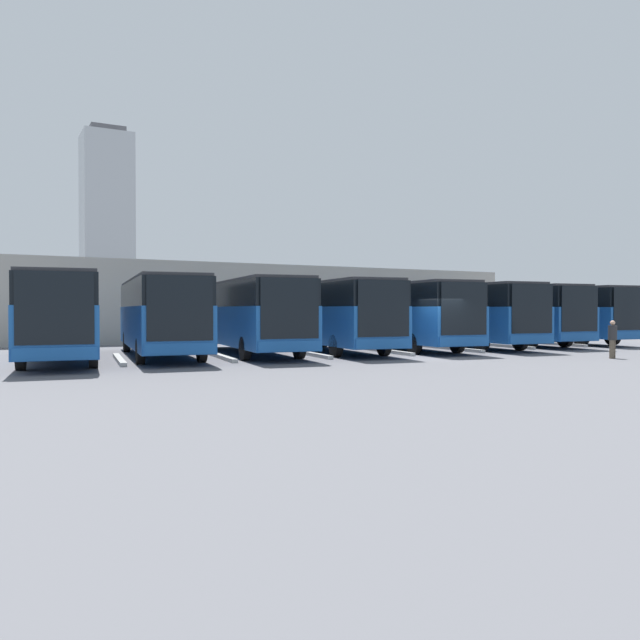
% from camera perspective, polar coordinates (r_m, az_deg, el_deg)
% --- Properties ---
extents(ground_plane, '(600.00, 600.00, 0.00)m').
position_cam_1_polar(ground_plane, '(26.96, 10.19, -3.39)').
color(ground_plane, '#5B5B60').
extents(bus_0, '(3.95, 11.98, 3.35)m').
position_cam_1_polar(bus_0, '(41.13, 20.45, 0.65)').
color(bus_0, '#19519E').
rests_on(bus_0, ground_plane).
extents(curb_divider_0, '(0.87, 5.37, 0.15)m').
position_cam_1_polar(curb_divider_0, '(38.52, 20.37, -2.03)').
color(curb_divider_0, '#B2B2AD').
rests_on(curb_divider_0, ground_plane).
extents(bus_1, '(3.95, 11.98, 3.35)m').
position_cam_1_polar(bus_1, '(38.11, 16.55, 0.65)').
color(bus_1, '#19519E').
rests_on(bus_1, ground_plane).
extents(curb_divider_1, '(0.87, 5.37, 0.15)m').
position_cam_1_polar(curb_divider_1, '(35.51, 16.18, -2.25)').
color(curb_divider_1, '#B2B2AD').
rests_on(curb_divider_1, ground_plane).
extents(bus_2, '(3.95, 11.98, 3.35)m').
position_cam_1_polar(bus_2, '(34.85, 12.63, 0.65)').
color(bus_2, '#19519E').
rests_on(bus_2, ground_plane).
extents(curb_divider_2, '(0.87, 5.37, 0.15)m').
position_cam_1_polar(curb_divider_2, '(32.28, 11.90, -2.55)').
color(curb_divider_2, '#B2B2AD').
rests_on(curb_divider_2, ground_plane).
extents(bus_3, '(3.95, 11.98, 3.35)m').
position_cam_1_polar(bus_3, '(32.36, 7.21, 0.64)').
color(bus_3, '#19519E').
rests_on(bus_3, ground_plane).
extents(curb_divider_3, '(0.87, 5.37, 0.15)m').
position_cam_1_polar(curb_divider_3, '(29.84, 5.95, -2.82)').
color(curb_divider_3, '#B2B2AD').
rests_on(curb_divider_3, ground_plane).
extents(bus_4, '(3.95, 11.98, 3.35)m').
position_cam_1_polar(bus_4, '(30.30, 0.83, 0.63)').
color(bus_4, '#19519E').
rests_on(bus_4, ground_plane).
extents(curb_divider_4, '(0.87, 5.37, 0.15)m').
position_cam_1_polar(curb_divider_4, '(27.89, -1.09, -3.08)').
color(curb_divider_4, '#B2B2AD').
rests_on(curb_divider_4, ground_plane).
extents(bus_5, '(3.95, 11.98, 3.35)m').
position_cam_1_polar(bus_5, '(28.77, -6.43, 0.61)').
color(bus_5, '#19519E').
rests_on(bus_5, ground_plane).
extents(curb_divider_5, '(0.87, 5.37, 0.15)m').
position_cam_1_polar(curb_divider_5, '(26.51, -9.12, -3.30)').
color(curb_divider_5, '#B2B2AD').
rests_on(curb_divider_5, ground_plane).
extents(bus_6, '(3.95, 11.98, 3.35)m').
position_cam_1_polar(bus_6, '(27.83, -14.42, 0.58)').
color(bus_6, '#19519E').
rests_on(bus_6, ground_plane).
extents(curb_divider_6, '(0.87, 5.37, 0.15)m').
position_cam_1_polar(curb_divider_6, '(25.79, -17.88, -3.45)').
color(curb_divider_6, '#B2B2AD').
rests_on(curb_divider_6, ground_plane).
extents(bus_7, '(3.95, 11.98, 3.35)m').
position_cam_1_polar(bus_7, '(26.63, -22.63, 0.52)').
color(bus_7, '#19519E').
rests_on(bus_7, ground_plane).
extents(pedestrian, '(0.44, 0.44, 1.59)m').
position_cam_1_polar(pedestrian, '(28.67, 25.18, -1.50)').
color(pedestrian, brown).
rests_on(pedestrian, ground_plane).
extents(station_building, '(37.82, 14.52, 5.01)m').
position_cam_1_polar(station_building, '(46.24, -6.86, 1.56)').
color(station_building, '#A8A399').
rests_on(station_building, ground_plane).
extents(office_tower, '(17.86, 17.86, 70.48)m').
position_cam_1_polar(office_tower, '(251.43, -18.91, 8.33)').
color(office_tower, '#ADB2B7').
rests_on(office_tower, ground_plane).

